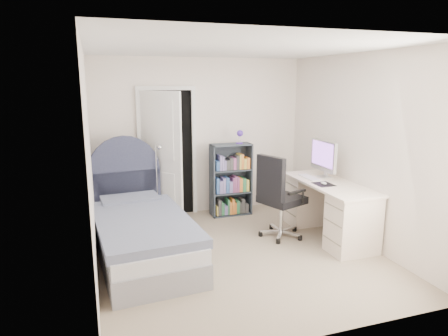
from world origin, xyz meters
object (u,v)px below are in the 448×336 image
object	(u,v)px
floor_lamp	(158,193)
office_chair	(277,193)
bookcase	(231,182)
nightstand	(141,200)
bed	(140,230)
desk	(328,207)

from	to	relation	value
floor_lamp	office_chair	xyz separation A→B (m)	(1.47, -1.00, 0.14)
bookcase	floor_lamp	bearing A→B (deg)	-173.28
floor_lamp	bookcase	xyz separation A→B (m)	(1.19, 0.14, 0.03)
nightstand	office_chair	distance (m)	2.08
nightstand	bookcase	distance (m)	1.45
bookcase	office_chair	distance (m)	1.18
bookcase	office_chair	size ratio (longest dim) A/B	1.18
bed	office_chair	world-z (taller)	bed
desk	bed	bearing A→B (deg)	175.37
bed	bookcase	size ratio (longest dim) A/B	1.67
bed	office_chair	bearing A→B (deg)	-1.21
floor_lamp	desk	world-z (taller)	desk
nightstand	floor_lamp	xyz separation A→B (m)	(0.24, -0.15, 0.13)
bookcase	desk	bearing A→B (deg)	-53.45
desk	office_chair	xyz separation A→B (m)	(-0.70, 0.17, 0.22)
floor_lamp	office_chair	bearing A→B (deg)	-34.39
bookcase	desk	world-z (taller)	bookcase
floor_lamp	desk	size ratio (longest dim) A/B	0.77
desk	office_chair	size ratio (longest dim) A/B	1.36
bed	nightstand	world-z (taller)	bed
bookcase	office_chair	world-z (taller)	bookcase
bed	floor_lamp	bearing A→B (deg)	68.12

